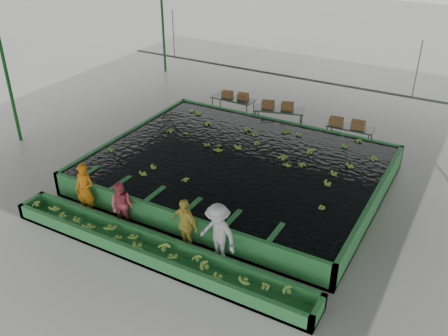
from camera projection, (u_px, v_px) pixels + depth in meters
The scene contains 21 objects.
ground at pixel (217, 199), 17.17m from camera, with size 80.00×80.00×0.00m, color gray.
shed_roof at pixel (216, 57), 14.75m from camera, with size 20.00×22.00×0.04m, color gray.
shed_posts at pixel (216, 134), 15.96m from camera, with size 20.00×22.00×5.00m, color #15501C, non-canonical shape.
flotation_tank at pixel (237, 170), 18.10m from camera, with size 10.00×8.00×0.90m, color #2F7E3D, non-canonical shape.
tank_water at pixel (238, 160), 17.91m from camera, with size 9.70×7.70×0.00m, color black.
sorting_trough at pixel (154, 251), 14.31m from camera, with size 10.00×1.00×0.50m, color #2F7E3D, non-canonical shape.
cableway_rail at pixel (280, 75), 19.53m from camera, with size 0.08×0.08×14.00m, color #59605B.
rail_hanger_left at pixel (173, 34), 21.19m from camera, with size 0.04×0.04×2.00m, color #59605B.
rail_hanger_right at pixel (417, 70), 16.91m from camera, with size 0.04×0.04×2.00m, color #59605B.
worker_a at pixel (85, 190), 16.00m from camera, with size 0.66×0.43×1.81m, color orange.
worker_b at pixel (122, 206), 15.43m from camera, with size 0.76×0.59×1.55m, color #D94D5F.
worker_c at pixel (185, 225), 14.38m from camera, with size 1.02×0.42×1.73m, color #D8C648.
worker_d at pixel (218, 234), 13.87m from camera, with size 1.22×0.70×1.89m, color silver.
packing_table_left at pixel (233, 107), 23.33m from camera, with size 2.02×0.81×0.92m, color #59605B, non-canonical shape.
packing_table_mid at pixel (279, 119), 22.02m from camera, with size 2.18×0.87×0.99m, color #59605B, non-canonical shape.
packing_table_right at pixel (349, 136), 20.66m from camera, with size 1.88×0.75×0.85m, color #59605B, non-canonical shape.
box_stack_left at pixel (235, 98), 23.12m from camera, with size 1.26×0.35×0.27m, color olive, non-canonical shape.
box_stack_mid at pixel (277, 108), 21.80m from camera, with size 1.39×0.38×0.30m, color olive, non-canonical shape.
box_stack_right at pixel (347, 127), 20.44m from camera, with size 1.45×0.40×0.31m, color olive, non-canonical shape.
floating_bananas at pixel (248, 151), 18.52m from camera, with size 9.21×6.28×0.13m, color #87BE48, non-canonical shape.
trough_bananas at pixel (154, 247), 14.23m from camera, with size 9.07×0.60×0.12m, color #87BE48, non-canonical shape.
Camera 1 is at (7.31, -12.52, 9.27)m, focal length 40.00 mm.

